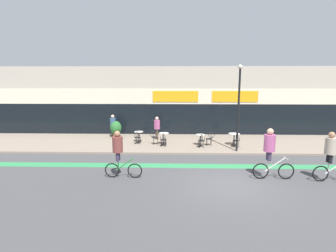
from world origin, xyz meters
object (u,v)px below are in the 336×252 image
(cyclist_1, at_px, (331,153))
(pedestrian_far_end, at_px, (113,124))
(cafe_chair_2_side, at_px, (210,138))
(planter_pot, at_px, (116,129))
(bistro_table_2, at_px, (200,138))
(bistro_table_3, at_px, (234,137))
(cafe_chair_3_near, at_px, (236,139))
(cyclist_2, at_px, (270,150))
(bistro_table_0, at_px, (139,135))
(lamp_post, at_px, (239,102))
(cafe_chair_1_near, at_px, (163,139))
(bistro_table_1, at_px, (164,136))
(cyclist_0, at_px, (119,150))
(cafe_chair_1_side, at_px, (155,137))
(cafe_chair_0_near, at_px, (137,136))
(cafe_chair_2_near, at_px, (202,140))
(pedestrian_near_end, at_px, (157,126))

(cyclist_1, distance_m, pedestrian_far_end, 14.08)
(cafe_chair_2_side, xyz_separation_m, planter_pot, (-6.75, 2.42, 0.13))
(bistro_table_2, relative_size, bistro_table_3, 0.93)
(cafe_chair_3_near, xyz_separation_m, cyclist_2, (0.28, -5.12, 0.70))
(cyclist_2, relative_size, pedestrian_far_end, 1.35)
(bistro_table_0, bearing_deg, bistro_table_2, -11.53)
(lamp_post, relative_size, cyclist_1, 2.33)
(cafe_chair_1_near, height_order, cyclist_1, cyclist_1)
(bistro_table_3, bearing_deg, cyclist_2, -87.15)
(bistro_table_1, bearing_deg, cafe_chair_1_near, -90.86)
(cafe_chair_2_side, relative_size, cyclist_0, 0.42)
(bistro_table_3, height_order, cafe_chair_2_side, cafe_chair_2_side)
(bistro_table_2, xyz_separation_m, cafe_chair_1_near, (-2.42, -0.41, 0.01))
(cafe_chair_1_near, distance_m, cyclist_2, 7.21)
(cyclist_2, bearing_deg, lamp_post, 96.03)
(cafe_chair_1_side, bearing_deg, lamp_post, -21.08)
(bistro_table_3, bearing_deg, planter_pot, 164.56)
(cafe_chair_0_near, distance_m, cafe_chair_2_near, 4.28)
(planter_pot, bearing_deg, cyclist_0, -76.26)
(cafe_chair_1_side, distance_m, cafe_chair_2_side, 3.67)
(pedestrian_far_end, bearing_deg, cafe_chair_0_near, 116.85)
(cafe_chair_1_near, height_order, lamp_post, lamp_post)
(lamp_post, bearing_deg, cafe_chair_1_side, 163.09)
(cafe_chair_1_near, xyz_separation_m, cafe_chair_2_near, (2.43, -0.21, 0.00))
(planter_pot, bearing_deg, bistro_table_0, -38.85)
(cafe_chair_1_side, relative_size, lamp_post, 0.18)
(cafe_chair_1_side, bearing_deg, cyclist_0, -104.99)
(cafe_chair_3_near, bearing_deg, cafe_chair_0_near, 76.19)
(bistro_table_1, bearing_deg, bistro_table_2, -5.04)
(cafe_chair_2_near, bearing_deg, pedestrian_near_end, 45.86)
(bistro_table_3, relative_size, cyclist_1, 0.35)
(planter_pot, distance_m, cyclist_1, 13.88)
(bistro_table_0, height_order, cafe_chair_2_side, cafe_chair_2_side)
(cafe_chair_2_side, distance_m, cafe_chair_3_near, 1.68)
(cafe_chair_1_side, height_order, pedestrian_near_end, pedestrian_near_end)
(bistro_table_1, distance_m, cafe_chair_2_side, 3.04)
(cafe_chair_1_side, xyz_separation_m, cyclist_1, (8.03, -6.07, 0.64))
(bistro_table_2, bearing_deg, cyclist_1, -49.61)
(cafe_chair_2_side, distance_m, pedestrian_near_end, 4.04)
(cafe_chair_2_near, xyz_separation_m, cafe_chair_3_near, (2.22, 0.12, 0.00))
(cyclist_0, bearing_deg, cyclist_1, 0.45)
(cafe_chair_2_near, relative_size, cyclist_1, 0.41)
(cafe_chair_1_side, distance_m, pedestrian_near_end, 1.62)
(cafe_chair_1_near, distance_m, cafe_chair_2_side, 3.08)
(cafe_chair_3_near, distance_m, pedestrian_far_end, 9.09)
(bistro_table_2, height_order, cyclist_0, cyclist_0)
(bistro_table_1, bearing_deg, cyclist_1, -39.40)
(cafe_chair_2_near, xyz_separation_m, cyclist_1, (4.98, -5.24, 0.64))
(planter_pot, distance_m, lamp_post, 9.31)
(bistro_table_3, distance_m, lamp_post, 2.81)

